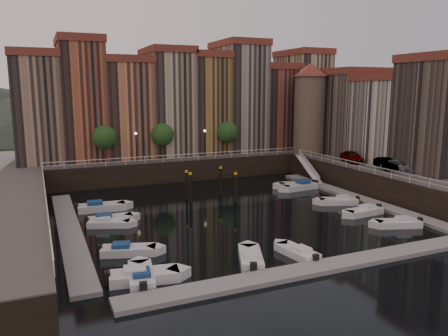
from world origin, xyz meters
name	(u,v)px	position (x,y,z in m)	size (l,w,h in m)	color
ground	(227,211)	(0.00, 0.00, 0.00)	(200.00, 200.00, 0.00)	black
quay_far	(162,161)	(0.00, 26.00, 1.50)	(80.00, 20.00, 3.00)	black
quay_right	(433,180)	(28.00, -2.00, 1.50)	(20.00, 36.00, 3.00)	black
dock_left	(69,231)	(-16.20, -1.00, 0.17)	(2.00, 28.00, 0.35)	gray
dock_right	(354,197)	(16.20, -1.00, 0.17)	(2.00, 28.00, 0.35)	gray
dock_near	(322,267)	(0.00, -17.00, 0.17)	(30.00, 2.00, 0.35)	gray
mountains	(99,105)	(1.72, 110.00, 7.92)	(145.00, 100.00, 18.00)	#2D382D
far_terrace	(186,102)	(3.31, 23.50, 10.95)	(48.70, 10.30, 17.50)	#9B7B62
right_terrace	(395,114)	(26.50, 3.80, 9.56)	(9.30, 24.30, 14.00)	#6F5F54
corner_tower	(309,107)	(20.00, 14.50, 10.19)	(5.20, 5.20, 13.80)	#6B5B4C
promenade_trees	(167,135)	(-1.33, 18.20, 6.58)	(21.20, 3.20, 5.20)	black
street_lamps	(171,140)	(-1.00, 17.20, 5.90)	(10.36, 0.36, 4.18)	black
railings	(210,169)	(0.00, 4.88, 3.79)	(36.08, 34.04, 0.52)	white
gangway	(308,167)	(17.10, 10.00, 1.92)	(2.78, 8.32, 3.73)	white
mooring_pilings	(208,186)	(-0.01, 5.53, 1.65)	(5.19, 4.56, 3.78)	black
boat_left_0	(143,276)	(-12.40, -13.84, 0.38)	(5.07, 2.51, 1.14)	silver
boat_left_1	(127,250)	(-12.40, -8.47, 0.35)	(4.62, 2.87, 1.04)	silver
boat_left_2	(108,223)	(-12.69, -0.57, 0.32)	(4.22, 2.78, 0.95)	silver
boat_left_3	(109,219)	(-12.42, 0.57, 0.36)	(4.61, 1.75, 1.06)	silver
boat_left_4	(100,207)	(-12.58, 5.41, 0.40)	(5.28, 2.23, 1.20)	silver
boat_right_0	(399,223)	(12.75, -11.60, 0.34)	(4.53, 2.91, 1.02)	silver
boat_right_1	(364,211)	(12.50, -7.06, 0.35)	(4.62, 2.01, 1.05)	silver
boat_right_2	(339,201)	(12.83, -2.52, 0.35)	(4.62, 3.08, 1.04)	silver
boat_right_3	(300,186)	(12.86, 5.61, 0.40)	(5.29, 2.41, 1.19)	silver
boat_right_4	(298,185)	(13.09, 6.29, 0.40)	(5.32, 3.12, 1.19)	silver
boat_near_0	(141,276)	(-12.47, -13.74, 0.35)	(2.32, 4.65, 1.04)	silver
boat_near_1	(251,258)	(-4.15, -13.80, 0.36)	(3.15, 4.66, 1.06)	silver
boat_near_2	(298,252)	(-0.19, -14.15, 0.32)	(2.12, 4.25, 0.95)	silver
car_a	(352,157)	(20.83, 5.22, 3.79)	(1.86, 4.63, 1.58)	gray
car_b	(386,164)	(21.37, -0.59, 3.72)	(1.51, 4.34, 1.43)	gray
car_c	(399,167)	(21.89, -2.20, 3.65)	(1.82, 4.47, 1.30)	gray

